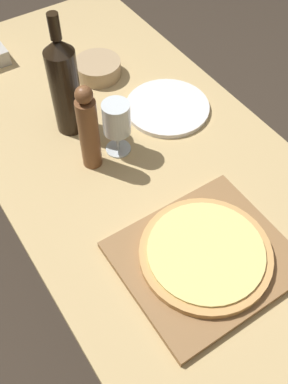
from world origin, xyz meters
TOP-DOWN VIEW (x-y plane):
  - ground_plane at (0.00, 0.00)m, footprint 12.00×12.00m
  - dining_table at (0.00, 0.00)m, footprint 0.74×1.78m
  - cutting_board at (-0.05, -0.27)m, footprint 0.37×0.32m
  - pizza at (-0.05, -0.27)m, footprint 0.29×0.29m
  - wine_bottle at (-0.10, 0.28)m, footprint 0.08×0.08m
  - pepper_mill at (-0.11, 0.13)m, footprint 0.05×0.05m
  - wine_glass at (-0.03, 0.13)m, footprint 0.07×0.07m
  - small_bowl at (0.08, 0.44)m, footprint 0.14×0.14m
  - dinner_plate at (0.17, 0.19)m, footprint 0.25×0.25m

SIDE VIEW (x-z plane):
  - ground_plane at x=0.00m, z-range 0.00..0.00m
  - dining_table at x=0.00m, z-range 0.28..1.03m
  - dinner_plate at x=0.17m, z-range 0.75..0.76m
  - cutting_board at x=-0.05m, z-range 0.75..0.77m
  - small_bowl at x=0.08m, z-range 0.75..0.80m
  - pizza at x=-0.05m, z-range 0.76..0.79m
  - wine_glass at x=-0.03m, z-range 0.78..0.93m
  - pepper_mill at x=-0.11m, z-range 0.74..0.99m
  - wine_bottle at x=-0.10m, z-range 0.72..1.07m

